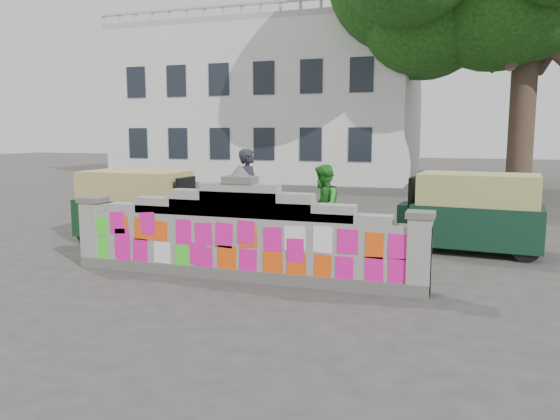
{
  "coord_description": "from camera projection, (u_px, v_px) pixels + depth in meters",
  "views": [
    {
      "loc": [
        3.6,
        -8.6,
        2.53
      ],
      "look_at": [
        0.39,
        1.0,
        1.1
      ],
      "focal_mm": 35.0,
      "sensor_mm": 36.0,
      "label": 1
    }
  ],
  "objects": [
    {
      "name": "pedestrian",
      "position": [
        323.0,
        208.0,
        11.78
      ],
      "size": [
        0.78,
        0.96,
        1.86
      ],
      "primitive_type": "imported",
      "rotation": [
        0.0,
        0.0,
        -1.49
      ],
      "color": "#2B8F27",
      "rests_on": "ground"
    },
    {
      "name": "rickshaw_left",
      "position": [
        139.0,
        205.0,
        12.71
      ],
      "size": [
        3.01,
        1.45,
        1.66
      ],
      "rotation": [
        0.0,
        0.0,
        -0.02
      ],
      "color": "black",
      "rests_on": "ground"
    },
    {
      "name": "cyclist_rider",
      "position": [
        249.0,
        202.0,
        12.42
      ],
      "size": [
        0.49,
        0.72,
        1.93
      ],
      "primitive_type": "imported",
      "rotation": [
        0.0,
        0.0,
        1.61
      ],
      "color": "#23222B",
      "rests_on": "ground"
    },
    {
      "name": "cyclist_bike",
      "position": [
        249.0,
        220.0,
        12.47
      ],
      "size": [
        2.19,
        0.84,
        1.14
      ],
      "primitive_type": "imported",
      "rotation": [
        0.0,
        0.0,
        1.61
      ],
      "color": "black",
      "rests_on": "ground"
    },
    {
      "name": "ground",
      "position": [
        241.0,
        279.0,
        9.56
      ],
      "size": [
        100.0,
        100.0,
        0.0
      ],
      "primitive_type": "plane",
      "color": "#383533",
      "rests_on": "ground"
    },
    {
      "name": "building",
      "position": [
        274.0,
        107.0,
        31.84
      ],
      "size": [
        16.0,
        10.0,
        8.9
      ],
      "color": "silver",
      "rests_on": "ground"
    },
    {
      "name": "rickshaw_right",
      "position": [
        473.0,
        212.0,
        11.61
      ],
      "size": [
        3.1,
        1.64,
        1.68
      ],
      "rotation": [
        0.0,
        0.0,
        3.05
      ],
      "color": "#103020",
      "rests_on": "ground"
    },
    {
      "name": "parapet_wall",
      "position": [
        240.0,
        237.0,
        9.45
      ],
      "size": [
        6.48,
        0.44,
        2.01
      ],
      "color": "#4C4C49",
      "rests_on": "ground"
    }
  ]
}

